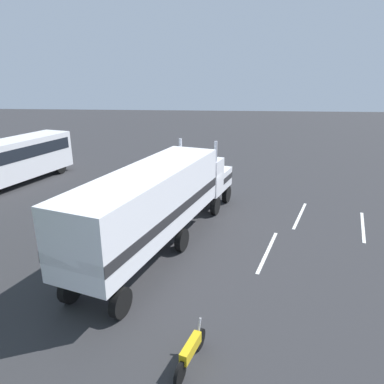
{
  "coord_description": "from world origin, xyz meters",
  "views": [
    {
      "loc": [
        -20.74,
        -1.07,
        8.19
      ],
      "look_at": [
        -1.5,
        0.47,
        1.6
      ],
      "focal_mm": 32.91,
      "sensor_mm": 36.0,
      "label": 1
    }
  ],
  "objects_px": {
    "semi_truck": "(161,198)",
    "parked_bus": "(8,159)",
    "motorcycle": "(191,351)",
    "person_bystander": "(140,204)"
  },
  "relations": [
    {
      "from": "semi_truck",
      "to": "parked_bus",
      "type": "distance_m",
      "value": 15.62
    },
    {
      "from": "motorcycle",
      "to": "person_bystander",
      "type": "bearing_deg",
      "value": 19.89
    },
    {
      "from": "semi_truck",
      "to": "person_bystander",
      "type": "bearing_deg",
      "value": 29.32
    },
    {
      "from": "semi_truck",
      "to": "motorcycle",
      "type": "bearing_deg",
      "value": -164.69
    },
    {
      "from": "person_bystander",
      "to": "motorcycle",
      "type": "distance_m",
      "value": 11.39
    },
    {
      "from": "person_bystander",
      "to": "motorcycle",
      "type": "height_order",
      "value": "person_bystander"
    },
    {
      "from": "semi_truck",
      "to": "person_bystander",
      "type": "height_order",
      "value": "semi_truck"
    },
    {
      "from": "parked_bus",
      "to": "motorcycle",
      "type": "xyz_separation_m",
      "value": [
        -16.14,
        -15.0,
        -1.58
      ]
    },
    {
      "from": "person_bystander",
      "to": "motorcycle",
      "type": "relative_size",
      "value": 0.8
    },
    {
      "from": "parked_bus",
      "to": "motorcycle",
      "type": "distance_m",
      "value": 22.09
    }
  ]
}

